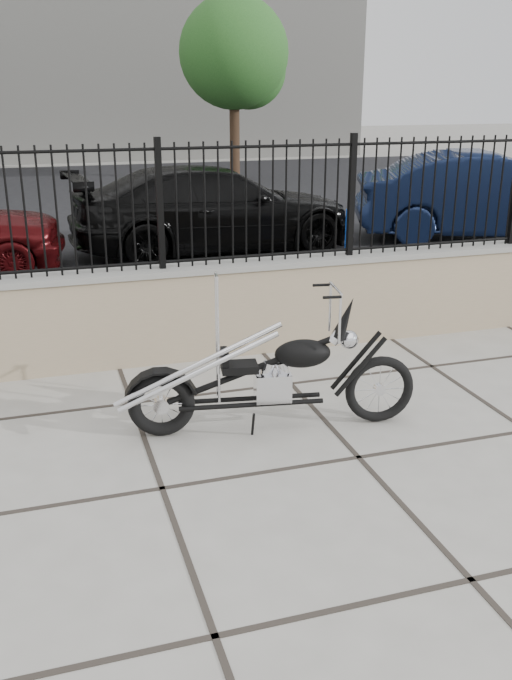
{
  "coord_description": "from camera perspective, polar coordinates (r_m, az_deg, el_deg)",
  "views": [
    {
      "loc": [
        -2.18,
        -4.38,
        2.64
      ],
      "look_at": [
        -0.51,
        0.97,
        0.67
      ],
      "focal_mm": 38.0,
      "sensor_mm": 36.0,
      "label": 1
    }
  ],
  "objects": [
    {
      "name": "tree_right",
      "position": [
        22.16,
        -1.77,
        22.18
      ],
      "size": [
        3.15,
        3.15,
        5.31
      ],
      "rotation": [
        0.0,
        0.0,
        0.02
      ],
      "color": "#382619",
      "rests_on": "ground_plane"
    },
    {
      "name": "retaining_wall",
      "position": [
        7.53,
        0.26,
        2.71
      ],
      "size": [
        14.0,
        0.36,
        0.96
      ],
      "primitive_type": "cube",
      "color": "gray",
      "rests_on": "ground_plane"
    },
    {
      "name": "car_blue",
      "position": [
        13.83,
        18.11,
        10.74
      ],
      "size": [
        5.03,
        3.24,
        1.57
      ],
      "primitive_type": "imported",
      "rotation": [
        0.0,
        0.0,
        1.21
      ],
      "color": "black",
      "rests_on": "parking_lot"
    },
    {
      "name": "background_building",
      "position": [
        30.99,
        -14.24,
        21.37
      ],
      "size": [
        22.0,
        6.0,
        8.0
      ],
      "primitive_type": "cube",
      "color": "beige",
      "rests_on": "ground_plane"
    },
    {
      "name": "chopper_motorcycle",
      "position": [
        5.67,
        0.9,
        -0.96
      ],
      "size": [
        2.27,
        0.75,
        1.34
      ],
      "primitive_type": null,
      "rotation": [
        0.0,
        0.0,
        -0.16
      ],
      "color": "black",
      "rests_on": "ground_plane"
    },
    {
      "name": "parking_lot",
      "position": [
        17.22,
        -9.98,
        10.29
      ],
      "size": [
        30.0,
        30.0,
        0.0
      ],
      "primitive_type": "plane",
      "color": "black",
      "rests_on": "ground"
    },
    {
      "name": "bollard_b",
      "position": [
        10.57,
        7.37,
        7.55
      ],
      "size": [
        0.14,
        0.14,
        1.0
      ],
      "primitive_type": "cylinder",
      "rotation": [
        0.0,
        0.0,
        -0.2
      ],
      "color": "blue",
      "rests_on": "ground_plane"
    },
    {
      "name": "car_black",
      "position": [
        12.36,
        -3.27,
        10.36
      ],
      "size": [
        4.97,
        2.26,
        1.41
      ],
      "primitive_type": "imported",
      "rotation": [
        0.0,
        0.0,
        1.63
      ],
      "color": "black",
      "rests_on": "parking_lot"
    },
    {
      "name": "iron_fence",
      "position": [
        7.3,
        0.27,
        10.86
      ],
      "size": [
        14.0,
        0.08,
        1.2
      ],
      "primitive_type": "cube",
      "color": "black",
      "rests_on": "retaining_wall"
    },
    {
      "name": "ground_plane",
      "position": [
        5.56,
        8.14,
        -9.21
      ],
      "size": [
        90.0,
        90.0,
        0.0
      ],
      "primitive_type": "plane",
      "color": "#99968E",
      "rests_on": "ground"
    }
  ]
}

